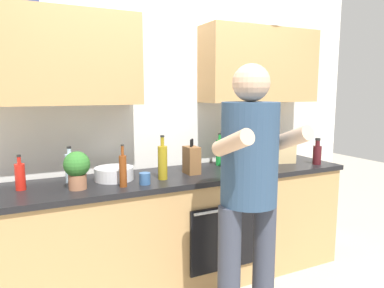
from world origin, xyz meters
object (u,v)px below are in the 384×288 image
(person_standing, at_px, (249,182))
(knife_block, at_px, (192,160))
(bottle_oil, at_px, (163,162))
(cup_tea, at_px, (145,179))
(bottle_wine, at_px, (317,154))
(bottle_vinegar, at_px, (123,170))
(bottle_soy, at_px, (255,150))
(grocery_bag_produce, at_px, (242,155))
(bottle_hotsauce, at_px, (20,176))
(bottle_soda, at_px, (219,152))
(bottle_water, at_px, (70,167))
(mixing_bowl, at_px, (114,174))
(potted_herb, at_px, (77,168))
(grocery_bag_bread, at_px, (281,151))
(bottle_syrup, at_px, (240,148))

(person_standing, distance_m, knife_block, 0.77)
(bottle_oil, height_order, cup_tea, bottle_oil)
(person_standing, bearing_deg, bottle_wine, 27.59)
(person_standing, bearing_deg, bottle_vinegar, 134.30)
(bottle_soy, distance_m, knife_block, 0.80)
(person_standing, height_order, grocery_bag_produce, person_standing)
(bottle_hotsauce, relative_size, bottle_wine, 1.00)
(grocery_bag_produce, bearing_deg, bottle_soy, 39.19)
(bottle_soda, distance_m, knife_block, 0.41)
(bottle_water, distance_m, knife_block, 0.91)
(bottle_soda, xyz_separation_m, bottle_wine, (0.80, -0.35, -0.02))
(person_standing, bearing_deg, mixing_bowl, 126.15)
(mixing_bowl, bearing_deg, potted_herb, -152.96)
(bottle_vinegar, xyz_separation_m, bottle_oil, (0.32, 0.08, 0.02))
(knife_block, distance_m, grocery_bag_bread, 0.95)
(bottle_soda, relative_size, cup_tea, 3.48)
(bottle_soda, bearing_deg, bottle_wine, -23.72)
(grocery_bag_bread, bearing_deg, bottle_vinegar, -171.99)
(bottle_syrup, relative_size, potted_herb, 1.29)
(bottle_wine, xyz_separation_m, grocery_bag_bread, (-0.21, 0.23, 0.00))
(bottle_syrup, distance_m, bottle_vinegar, 1.23)
(person_standing, relative_size, grocery_bag_produce, 7.16)
(bottle_oil, bearing_deg, grocery_bag_produce, 1.69)
(bottle_syrup, xyz_separation_m, potted_herb, (-1.47, -0.27, 0.01))
(bottle_hotsauce, xyz_separation_m, bottle_wine, (2.38, -0.23, 0.00))
(bottle_hotsauce, relative_size, grocery_bag_bread, 1.10)
(grocery_bag_bread, bearing_deg, bottle_syrup, 159.96)
(person_standing, bearing_deg, cup_tea, 126.07)
(bottle_soy, distance_m, grocery_bag_produce, 0.43)
(person_standing, xyz_separation_m, bottle_soda, (0.35, 0.95, 0.01))
(cup_tea, distance_m, grocery_bag_produce, 0.89)
(bottle_syrup, xyz_separation_m, bottle_wine, (0.58, -0.36, -0.04))
(person_standing, xyz_separation_m, grocery_bag_produce, (0.43, 0.72, 0.01))
(mixing_bowl, bearing_deg, knife_block, -6.39)
(bottle_soy, height_order, grocery_bag_produce, bottle_soy)
(bottle_syrup, xyz_separation_m, mixing_bowl, (-1.19, -0.13, -0.09))
(cup_tea, bearing_deg, grocery_bag_produce, 6.57)
(bottle_syrup, relative_size, bottle_soda, 1.16)
(bottle_soda, distance_m, grocery_bag_bread, 0.60)
(bottle_vinegar, height_order, cup_tea, bottle_vinegar)
(bottle_water, bearing_deg, bottle_oil, -18.14)
(person_standing, xyz_separation_m, bottle_oil, (-0.28, 0.70, 0.02))
(bottle_vinegar, xyz_separation_m, mixing_bowl, (-0.01, 0.22, -0.07))
(bottle_wine, bearing_deg, bottle_water, 171.75)
(grocery_bag_bread, bearing_deg, cup_tea, -171.07)
(bottle_water, xyz_separation_m, potted_herb, (0.02, -0.21, 0.03))
(person_standing, xyz_separation_m, bottle_soy, (0.76, 0.99, -0.01))
(bottle_vinegar, distance_m, bottle_oil, 0.33)
(bottle_water, relative_size, potted_herb, 1.02)
(bottle_vinegar, distance_m, bottle_wine, 1.76)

